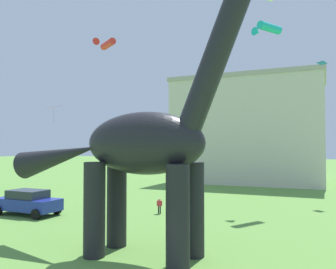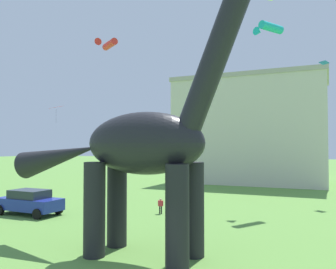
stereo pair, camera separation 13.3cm
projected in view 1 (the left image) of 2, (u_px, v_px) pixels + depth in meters
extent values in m
cylinder|color=black|center=(193.00, 209.00, 13.87)|extent=(0.85, 0.85, 3.67)
cylinder|color=black|center=(178.00, 216.00, 12.39)|extent=(0.85, 0.85, 3.67)
cylinder|color=black|center=(117.00, 203.00, 15.29)|extent=(0.85, 0.85, 3.67)
cylinder|color=black|center=(94.00, 209.00, 13.81)|extent=(0.85, 0.85, 3.67)
ellipsoid|color=black|center=(144.00, 143.00, 13.93)|extent=(5.02, 2.16, 2.47)
cylinder|color=black|center=(225.00, 33.00, 12.74)|extent=(3.61, 0.93, 7.15)
cone|color=black|center=(59.00, 156.00, 15.61)|extent=(4.41, 1.24, 2.09)
cube|color=navy|center=(28.00, 204.00, 22.20)|extent=(4.22, 1.82, 0.72)
cube|color=#232B35|center=(28.00, 194.00, 22.22)|extent=(2.28, 1.59, 0.52)
cylinder|color=black|center=(57.00, 209.00, 22.37)|extent=(0.62, 0.23, 0.62)
cylinder|color=black|center=(36.00, 214.00, 20.74)|extent=(0.62, 0.23, 0.62)
cylinder|color=black|center=(20.00, 206.00, 23.63)|extent=(0.62, 0.23, 0.62)
cylinder|color=black|center=(159.00, 210.00, 22.54)|extent=(0.08, 0.08, 0.49)
cylinder|color=black|center=(160.00, 210.00, 22.49)|extent=(0.08, 0.08, 0.49)
cube|color=#D1333D|center=(159.00, 203.00, 22.53)|extent=(0.26, 0.16, 0.34)
sphere|color=tan|center=(159.00, 199.00, 22.54)|extent=(0.15, 0.15, 0.15)
cylinder|color=#D1333D|center=(157.00, 203.00, 22.59)|extent=(0.06, 0.06, 0.33)
cylinder|color=#D1333D|center=(162.00, 203.00, 22.47)|extent=(0.06, 0.06, 0.33)
cylinder|color=red|center=(108.00, 44.00, 33.64)|extent=(2.29, 1.87, 0.65)
cone|color=red|center=(95.00, 42.00, 32.97)|extent=(0.87, 0.90, 0.69)
cube|color=#287AE5|center=(322.00, 63.00, 28.76)|extent=(0.87, 0.85, 0.18)
cube|color=red|center=(54.00, 107.00, 37.54)|extent=(1.74, 1.54, 0.28)
cylinder|color=black|center=(54.00, 116.00, 37.51)|extent=(0.01, 0.01, 1.45)
cylinder|color=#19B2B7|center=(270.00, 28.00, 25.68)|extent=(1.58, 2.15, 0.60)
cone|color=#19B2B7|center=(257.00, 32.00, 26.63)|extent=(0.81, 0.78, 0.63)
cube|color=beige|center=(249.00, 133.00, 42.97)|extent=(16.83, 10.45, 11.91)
cube|color=#ABA396|center=(249.00, 82.00, 43.17)|extent=(17.17, 10.66, 0.50)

